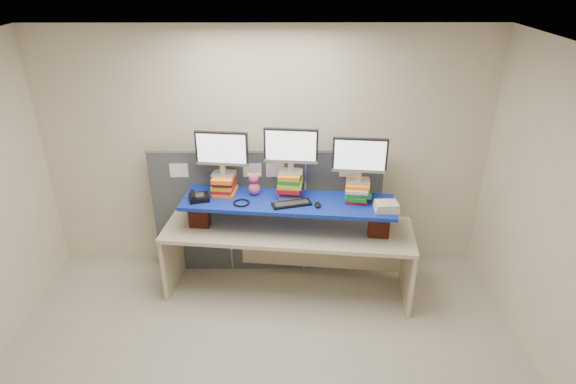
{
  "coord_description": "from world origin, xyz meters",
  "views": [
    {
      "loc": [
        0.2,
        -3.05,
        3.41
      ],
      "look_at": [
        0.24,
        1.35,
        1.23
      ],
      "focal_mm": 30.0,
      "sensor_mm": 36.0,
      "label": 1
    }
  ],
  "objects_px": {
    "monitor_left": "(222,151)",
    "monitor_center": "(291,148)",
    "monitor_right": "(360,158)",
    "desk": "(288,241)",
    "keyboard": "(292,204)",
    "desk_phone": "(198,197)",
    "blue_board": "(288,202)"
  },
  "relations": [
    {
      "from": "desk",
      "to": "monitor_left",
      "type": "relative_size",
      "value": 4.95
    },
    {
      "from": "blue_board",
      "to": "desk_phone",
      "type": "bearing_deg",
      "value": -175.05
    },
    {
      "from": "monitor_center",
      "to": "keyboard",
      "type": "xyz_separation_m",
      "value": [
        0.01,
        -0.21,
        -0.52
      ]
    },
    {
      "from": "monitor_left",
      "to": "monitor_center",
      "type": "bearing_deg",
      "value": -0.0
    },
    {
      "from": "monitor_center",
      "to": "keyboard",
      "type": "distance_m",
      "value": 0.56
    },
    {
      "from": "desk",
      "to": "keyboard",
      "type": "bearing_deg",
      "value": -62.43
    },
    {
      "from": "desk",
      "to": "keyboard",
      "type": "distance_m",
      "value": 0.51
    },
    {
      "from": "desk",
      "to": "desk_phone",
      "type": "bearing_deg",
      "value": -175.05
    },
    {
      "from": "monitor_center",
      "to": "monitor_right",
      "type": "xyz_separation_m",
      "value": [
        0.69,
        -0.08,
        -0.07
      ]
    },
    {
      "from": "monitor_left",
      "to": "desk",
      "type": "bearing_deg",
      "value": -9.69
    },
    {
      "from": "blue_board",
      "to": "monitor_center",
      "type": "relative_size",
      "value": 4.01
    },
    {
      "from": "desk_phone",
      "to": "monitor_center",
      "type": "bearing_deg",
      "value": -9.54
    },
    {
      "from": "desk_phone",
      "to": "blue_board",
      "type": "bearing_deg",
      "value": -16.53
    },
    {
      "from": "monitor_left",
      "to": "keyboard",
      "type": "height_order",
      "value": "monitor_left"
    },
    {
      "from": "monitor_center",
      "to": "keyboard",
      "type": "bearing_deg",
      "value": -81.68
    },
    {
      "from": "keyboard",
      "to": "desk",
      "type": "bearing_deg",
      "value": 95.9
    },
    {
      "from": "blue_board",
      "to": "monitor_right",
      "type": "relative_size",
      "value": 4.01
    },
    {
      "from": "keyboard",
      "to": "desk_phone",
      "type": "xyz_separation_m",
      "value": [
        -0.96,
        0.12,
        0.02
      ]
    },
    {
      "from": "monitor_right",
      "to": "desk_phone",
      "type": "bearing_deg",
      "value": -173.05
    },
    {
      "from": "monitor_right",
      "to": "monitor_center",
      "type": "bearing_deg",
      "value": 180.0
    },
    {
      "from": "blue_board",
      "to": "keyboard",
      "type": "xyz_separation_m",
      "value": [
        0.04,
        -0.09,
        0.03
      ]
    },
    {
      "from": "keyboard",
      "to": "desk_phone",
      "type": "relative_size",
      "value": 1.75
    },
    {
      "from": "blue_board",
      "to": "monitor_left",
      "type": "bearing_deg",
      "value": 170.31
    },
    {
      "from": "monitor_center",
      "to": "desk_phone",
      "type": "relative_size",
      "value": 2.29
    },
    {
      "from": "monitor_left",
      "to": "desk_phone",
      "type": "xyz_separation_m",
      "value": [
        -0.25,
        -0.17,
        -0.44
      ]
    },
    {
      "from": "desk",
      "to": "monitor_center",
      "type": "bearing_deg",
      "value": 82.08
    },
    {
      "from": "monitor_center",
      "to": "monitor_right",
      "type": "height_order",
      "value": "monitor_center"
    },
    {
      "from": "monitor_right",
      "to": "desk",
      "type": "bearing_deg",
      "value": -170.47
    },
    {
      "from": "monitor_right",
      "to": "desk_phone",
      "type": "height_order",
      "value": "monitor_right"
    },
    {
      "from": "monitor_left",
      "to": "keyboard",
      "type": "distance_m",
      "value": 0.9
    },
    {
      "from": "monitor_left",
      "to": "monitor_center",
      "type": "relative_size",
      "value": 1.0
    },
    {
      "from": "monitor_left",
      "to": "monitor_right",
      "type": "height_order",
      "value": "monitor_left"
    }
  ]
}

